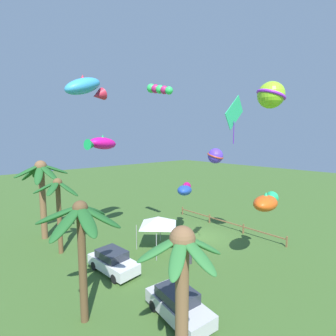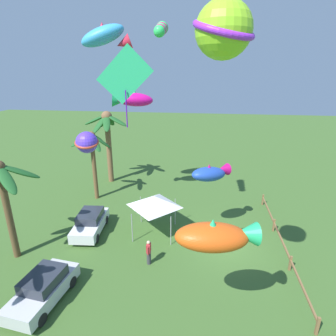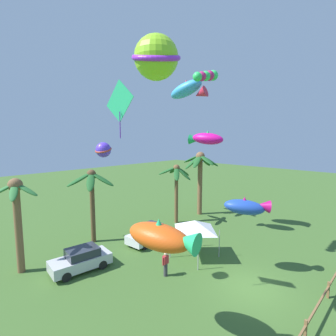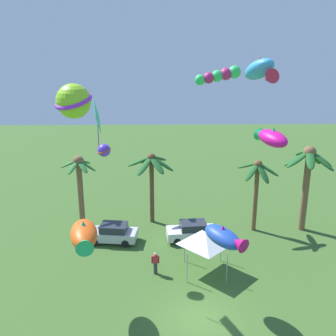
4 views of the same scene
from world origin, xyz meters
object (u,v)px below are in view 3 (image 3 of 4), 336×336
kite_ball_4 (103,150)px  kite_tube_7 (207,76)px  parked_car_1 (81,259)px  kite_fish_3 (163,237)px  palm_tree_2 (17,206)px  kite_ball_2 (156,58)px  kite_fish_0 (188,90)px  palm_tree_3 (200,168)px  kite_diamond_1 (120,102)px  kite_fish_5 (247,207)px  kite_fish_6 (206,139)px  parked_car_0 (149,234)px  festival_tent (195,225)px  palm_tree_1 (177,179)px  palm_tree_0 (92,186)px  spectator_0 (166,264)px

kite_ball_4 → kite_tube_7: (7.13, -1.87, 4.88)m
parked_car_1 → kite_fish_3: kite_fish_3 is taller
palm_tree_2 → kite_ball_2: (2.37, -10.71, 7.54)m
parked_car_1 → kite_fish_0: bearing=-1.7°
palm_tree_3 → kite_diamond_1: (-15.70, -6.58, 5.26)m
kite_diamond_1 → kite_fish_5: bearing=-25.2°
kite_ball_2 → kite_fish_0: bearing=34.2°
palm_tree_3 → kite_ball_2: size_ratio=2.69×
palm_tree_3 → kite_fish_6: (-4.34, -3.79, 3.35)m
kite_ball_2 → kite_fish_5: (7.92, -0.12, -7.58)m
parked_car_0 → kite_ball_4: size_ratio=3.37×
palm_tree_2 → kite_ball_2: 13.31m
palm_tree_2 → kite_fish_5: size_ratio=2.11×
kite_fish_3 → parked_car_1: bearing=87.0°
parked_car_0 → festival_tent: 4.91m
parked_car_1 → kite_fish_5: (7.40, -8.12, 3.74)m
palm_tree_3 → parked_car_1: bearing=-173.1°
parked_car_0 → parked_car_1: 6.28m
parked_car_1 → kite_fish_3: size_ratio=1.15×
palm_tree_1 → kite_fish_6: size_ratio=1.79×
parked_car_0 → kite_fish_0: size_ratio=1.01×
kite_fish_0 → kite_ball_4: size_ratio=3.35×
palm_tree_1 → kite_fish_5: size_ratio=2.04×
parked_car_0 → kite_fish_5: size_ratio=1.34×
palm_tree_0 → kite_fish_0: 12.03m
spectator_0 → festival_tent: bearing=4.1°
spectator_0 → kite_fish_6: kite_fish_6 is taller
parked_car_1 → kite_ball_2: size_ratio=1.51×
palm_tree_1 → palm_tree_3: bearing=0.6°
palm_tree_1 → spectator_0: bearing=-141.9°
parked_car_0 → kite_ball_2: kite_ball_2 is taller
parked_car_0 → kite_fish_5: (1.12, -8.31, 3.74)m
parked_car_0 → kite_ball_2: (-6.80, -8.19, 11.32)m
kite_fish_0 → kite_fish_6: kite_fish_0 is taller
parked_car_1 → kite_fish_0: kite_fish_0 is taller
parked_car_0 → kite_fish_3: size_ratio=1.14×
kite_fish_0 → kite_fish_3: (-11.20, -7.91, -8.44)m
parked_car_0 → festival_tent: bearing=-83.6°
palm_tree_1 → parked_car_0: bearing=-162.9°
spectator_0 → kite_fish_3: (-3.86, -3.61, 3.96)m
parked_car_0 → kite_tube_7: kite_tube_7 is taller
kite_ball_2 → parked_car_1: bearing=86.3°
palm_tree_2 → festival_tent: palm_tree_2 is taller
palm_tree_0 → parked_car_1: size_ratio=1.54×
spectator_0 → kite_fish_6: size_ratio=0.46×
kite_ball_4 → kite_tube_7: kite_tube_7 is taller
festival_tent → kite_ball_2: (-7.31, -3.62, 9.61)m
kite_fish_3 → kite_fish_5: bearing=0.9°
palm_tree_0 → parked_car_1: 6.33m
kite_fish_0 → parked_car_1: bearing=178.3°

